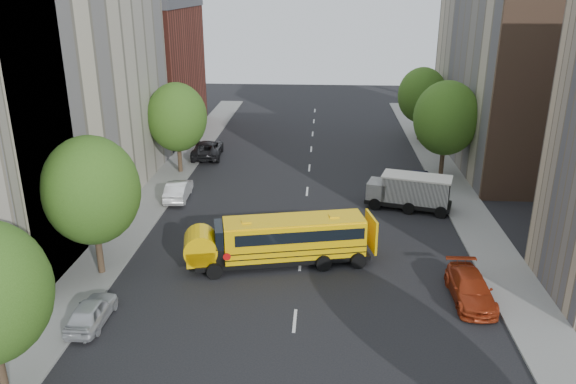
# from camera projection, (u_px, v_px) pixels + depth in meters

# --- Properties ---
(ground) EXTENTS (120.00, 120.00, 0.00)m
(ground) POSITION_uv_depth(u_px,v_px,m) (302.00, 248.00, 34.41)
(ground) COLOR black
(ground) RESTS_ON ground
(sidewalk_left) EXTENTS (3.00, 80.00, 0.12)m
(sidewalk_left) POSITION_uv_depth(u_px,v_px,m) (143.00, 211.00, 39.77)
(sidewalk_left) COLOR slate
(sidewalk_left) RESTS_ON ground
(sidewalk_right) EXTENTS (3.00, 80.00, 0.12)m
(sidewalk_right) POSITION_uv_depth(u_px,v_px,m) (473.00, 220.00, 38.36)
(sidewalk_right) COLOR slate
(sidewalk_right) RESTS_ON ground
(lane_markings) EXTENTS (0.15, 64.00, 0.01)m
(lane_markings) POSITION_uv_depth(u_px,v_px,m) (307.00, 191.00, 43.76)
(lane_markings) COLOR silver
(lane_markings) RESTS_ON ground
(building_left_cream) EXTENTS (10.00, 26.00, 20.00)m
(building_left_cream) POSITION_uv_depth(u_px,v_px,m) (39.00, 66.00, 37.65)
(building_left_cream) COLOR beige
(building_left_cream) RESTS_ON ground
(building_left_redbrick) EXTENTS (10.00, 15.00, 13.00)m
(building_left_redbrick) POSITION_uv_depth(u_px,v_px,m) (144.00, 72.00, 59.45)
(building_left_redbrick) COLOR maroon
(building_left_redbrick) RESTS_ON ground
(building_right_far) EXTENTS (10.00, 22.00, 18.00)m
(building_right_far) POSITION_uv_depth(u_px,v_px,m) (518.00, 60.00, 48.90)
(building_right_far) COLOR #B3A68B
(building_right_far) RESTS_ON ground
(building_right_sidewall) EXTENTS (10.10, 0.30, 18.00)m
(building_right_sidewall) POSITION_uv_depth(u_px,v_px,m) (569.00, 80.00, 38.61)
(building_right_sidewall) COLOR brown
(building_right_sidewall) RESTS_ON ground
(street_tree_1) EXTENTS (5.12, 5.12, 7.90)m
(street_tree_1) POSITION_uv_depth(u_px,v_px,m) (91.00, 190.00, 29.61)
(street_tree_1) COLOR #38281C
(street_tree_1) RESTS_ON ground
(street_tree_2) EXTENTS (4.99, 4.99, 7.71)m
(street_tree_2) POSITION_uv_depth(u_px,v_px,m) (177.00, 117.00, 46.50)
(street_tree_2) COLOR #38281C
(street_tree_2) RESTS_ON ground
(street_tree_4) EXTENTS (5.25, 5.25, 8.10)m
(street_tree_4) POSITION_uv_depth(u_px,v_px,m) (446.00, 118.00, 45.08)
(street_tree_4) COLOR #38281C
(street_tree_4) RESTS_ON ground
(street_tree_5) EXTENTS (4.86, 4.86, 7.51)m
(street_tree_5) POSITION_uv_depth(u_px,v_px,m) (422.00, 95.00, 56.43)
(street_tree_5) COLOR #38281C
(street_tree_5) RESTS_ON ground
(school_bus) EXTENTS (10.19, 4.34, 2.81)m
(school_bus) POSITION_uv_depth(u_px,v_px,m) (280.00, 239.00, 31.94)
(school_bus) COLOR black
(school_bus) RESTS_ON ground
(safari_truck) EXTENTS (6.28, 3.63, 2.55)m
(safari_truck) POSITION_uv_depth(u_px,v_px,m) (410.00, 191.00, 39.92)
(safari_truck) COLOR black
(safari_truck) RESTS_ON ground
(parked_car_0) EXTENTS (1.50, 3.73, 1.27)m
(parked_car_0) POSITION_uv_depth(u_px,v_px,m) (91.00, 312.00, 26.51)
(parked_car_0) COLOR #B5B7BC
(parked_car_0) RESTS_ON ground
(parked_car_1) EXTENTS (1.74, 4.37, 1.42)m
(parked_car_1) POSITION_uv_depth(u_px,v_px,m) (178.00, 190.00, 42.04)
(parked_car_1) COLOR silver
(parked_car_1) RESTS_ON ground
(parked_car_2) EXTENTS (3.05, 5.81, 1.56)m
(parked_car_2) POSITION_uv_depth(u_px,v_px,m) (208.00, 149.00, 52.33)
(parked_car_2) COLOR black
(parked_car_2) RESTS_ON ground
(parked_car_3) EXTENTS (1.99, 4.74, 1.37)m
(parked_car_3) POSITION_uv_depth(u_px,v_px,m) (470.00, 288.00, 28.46)
(parked_car_3) COLOR #9C3013
(parked_car_3) RESTS_ON ground
(parked_car_4) EXTENTS (2.25, 4.65, 1.53)m
(parked_car_4) POSITION_uv_depth(u_px,v_px,m) (421.00, 183.00, 43.34)
(parked_car_4) COLOR #2D2E4F
(parked_car_4) RESTS_ON ground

